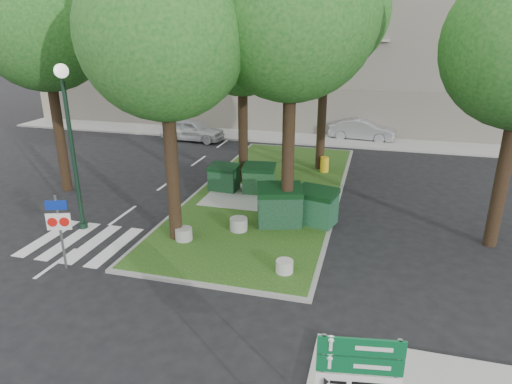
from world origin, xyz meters
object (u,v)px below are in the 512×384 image
(bollard_mid, at_px, (239,224))
(litter_bin, at_px, (324,164))
(traffic_sign_pole, at_px, (59,223))
(tree_street_left, at_px, (44,10))
(dumpster_c, at_px, (279,205))
(street_lamp, at_px, (70,129))
(bollard_right, at_px, (285,266))
(car_silver, at_px, (362,130))
(dumpster_a, at_px, (224,178))
(tree_median_near_left, at_px, (166,17))
(car_white, at_px, (193,130))
(dumpster_d, at_px, (316,206))
(bollard_left, at_px, (184,234))
(tree_median_mid, at_px, (244,28))
(dumpster_b, at_px, (259,179))

(bollard_mid, distance_m, litter_bin, 8.10)
(traffic_sign_pole, bearing_deg, tree_street_left, 105.56)
(dumpster_c, relative_size, street_lamp, 0.32)
(bollard_right, distance_m, car_silver, 18.32)
(tree_street_left, bearing_deg, dumpster_a, 12.47)
(tree_median_near_left, bearing_deg, traffic_sign_pole, -133.01)
(tree_median_near_left, bearing_deg, litter_bin, 66.16)
(traffic_sign_pole, relative_size, car_silver, 0.57)
(street_lamp, distance_m, car_white, 14.19)
(dumpster_c, distance_m, bollard_mid, 1.66)
(tree_street_left, xyz_separation_m, dumpster_d, (11.41, -1.06, -6.88))
(car_silver, bearing_deg, bollard_right, -178.39)
(bollard_mid, bearing_deg, traffic_sign_pole, -138.94)
(dumpster_c, xyz_separation_m, bollard_mid, (-1.29, -0.92, -0.50))
(tree_median_near_left, xyz_separation_m, traffic_sign_pole, (-2.57, -2.76, -5.78))
(tree_median_near_left, distance_m, tree_street_left, 7.83)
(dumpster_a, height_order, bollard_left, dumpster_a)
(litter_bin, distance_m, traffic_sign_pole, 13.39)
(tree_median_mid, distance_m, dumpster_b, 6.47)
(litter_bin, bearing_deg, dumpster_d, -85.76)
(dumpster_d, bearing_deg, tree_median_near_left, -135.66)
(bollard_mid, height_order, car_white, car_white)
(bollard_mid, bearing_deg, litter_bin, 74.97)
(tree_median_near_left, distance_m, dumpster_b, 8.48)
(dumpster_d, relative_size, car_silver, 0.40)
(car_white, bearing_deg, dumpster_b, -138.46)
(dumpster_d, relative_size, street_lamp, 0.29)
(tree_median_mid, bearing_deg, dumpster_b, -53.19)
(tree_median_near_left, bearing_deg, bollard_mid, 30.53)
(dumpster_a, bearing_deg, bollard_right, -53.10)
(tree_median_near_left, height_order, traffic_sign_pole, tree_median_near_left)
(bollard_left, relative_size, car_white, 0.14)
(bollard_left, bearing_deg, dumpster_b, 76.38)
(tree_median_near_left, bearing_deg, bollard_left, -33.40)
(dumpster_b, bearing_deg, dumpster_a, 178.15)
(dumpster_c, bearing_deg, dumpster_d, 1.50)
(litter_bin, relative_size, car_silver, 0.18)
(dumpster_a, bearing_deg, dumpster_d, -25.65)
(street_lamp, bearing_deg, tree_median_near_left, 0.12)
(bollard_left, bearing_deg, car_white, 111.40)
(tree_median_near_left, relative_size, traffic_sign_pole, 4.39)
(litter_bin, height_order, car_silver, car_silver)
(tree_median_near_left, bearing_deg, street_lamp, -179.88)
(tree_median_near_left, xyz_separation_m, dumpster_a, (-0.08, 5.03, -6.63))
(dumpster_a, bearing_deg, dumpster_c, -39.08)
(traffic_sign_pole, height_order, car_white, traffic_sign_pole)
(dumpster_d, distance_m, bollard_mid, 2.95)
(tree_median_mid, distance_m, litter_bin, 7.72)
(bollard_right, relative_size, traffic_sign_pole, 0.22)
(dumpster_b, height_order, bollard_mid, dumpster_b)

